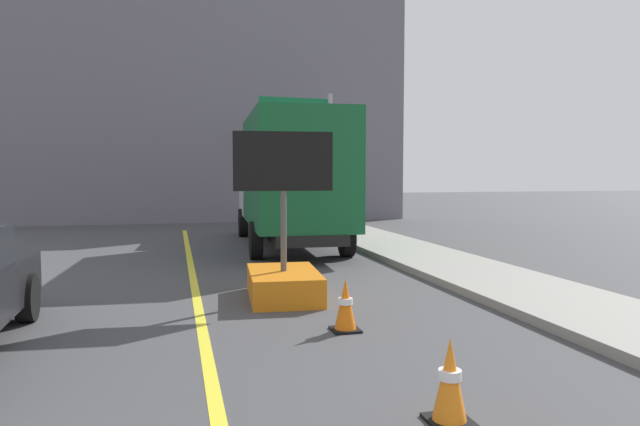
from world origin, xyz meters
The scene contains 6 objects.
arrow_board_trailer centered at (1.38, 12.20, 0.48)m, with size 1.60×1.88×2.70m.
box_truck centered at (2.74, 18.55, 1.88)m, with size 2.82×7.92×3.51m.
highway_guide_sign centered at (4.58, 23.93, 3.42)m, with size 2.79×0.31×5.00m.
far_building_block centered at (0.51, 31.60, 5.29)m, with size 18.18×9.06×10.59m, color slate.
traffic_cone_mid_lane centered at (1.82, 7.27, 0.35)m, with size 0.36×0.36×0.71m.
traffic_cone_far_lane centered at (1.79, 10.11, 0.33)m, with size 0.36×0.36×0.68m.
Camera 1 is at (-0.32, 3.14, 2.03)m, focal length 32.16 mm.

